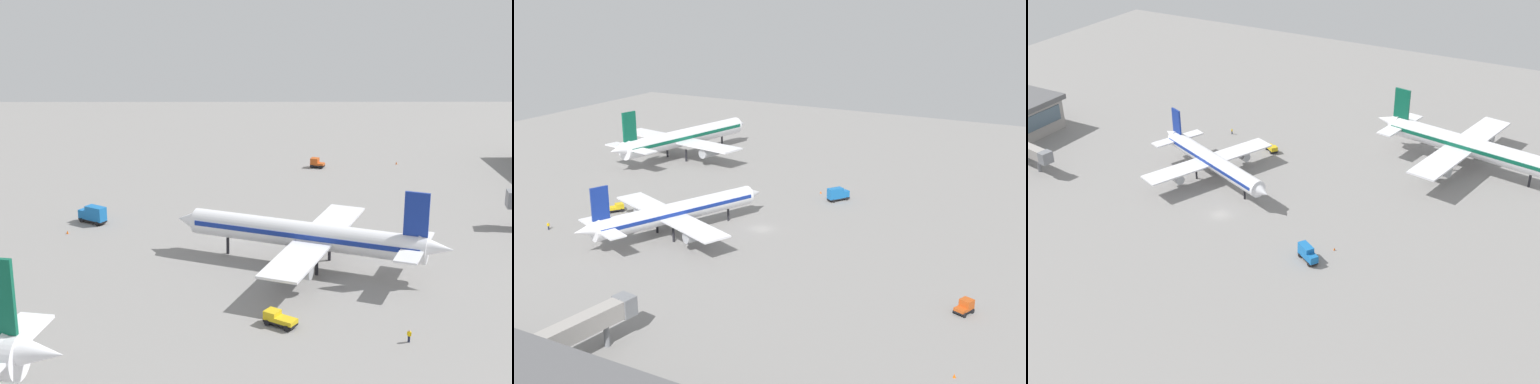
# 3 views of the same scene
# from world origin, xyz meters

# --- Properties ---
(ground) EXTENTS (288.00, 288.00, 0.00)m
(ground) POSITION_xyz_m (0.00, 0.00, 0.00)
(ground) COLOR gray
(airplane_at_gate) EXTENTS (45.94, 56.63, 17.31)m
(airplane_at_gate) POSITION_xyz_m (-52.32, 44.00, 6.29)
(airplane_at_gate) COLOR white
(airplane_at_gate) RESTS_ON ground
(airplane_taxiing) EXTENTS (36.11, 43.70, 13.95)m
(airplane_taxiing) POSITION_xyz_m (-14.51, -11.88, 5.07)
(airplane_taxiing) COLOR white
(airplane_taxiing) RESTS_ON ground
(pushback_tractor) EXTENTS (4.08, 4.69, 1.90)m
(pushback_tractor) POSITION_xyz_m (-36.09, -6.56, 0.97)
(pushback_tractor) COLOR black
(pushback_tractor) RESTS_ON ground
(catering_truck) EXTENTS (4.64, 5.73, 3.30)m
(catering_truck) POSITION_xyz_m (6.93, 26.59, 1.70)
(catering_truck) COLOR black
(catering_truck) RESTS_ON ground
(baggage_tug) EXTENTS (3.14, 3.67, 2.30)m
(baggage_tug) POSITION_xyz_m (48.65, -18.26, 1.16)
(baggage_tug) COLOR black
(baggage_tug) RESTS_ON ground
(ground_crew_worker) EXTENTS (0.52, 0.52, 1.67)m
(ground_crew_worker) POSITION_xyz_m (-40.89, -22.91, 0.85)
(ground_crew_worker) COLOR #1E2338
(ground_crew_worker) RESTS_ON ground
(jet_bridge) EXTENTS (5.90, 21.07, 6.74)m
(jet_bridge) POSITION_xyz_m (3.49, -59.31, 5.14)
(jet_bridge) COLOR #9E9993
(jet_bridge) RESTS_ON ground
(safety_cone_near_gate) EXTENTS (0.44, 0.44, 0.60)m
(safety_cone_near_gate) POSITION_xyz_m (51.79, -37.98, 0.30)
(safety_cone_near_gate) COLOR #EA590C
(safety_cone_near_gate) RESTS_ON ground
(safety_cone_mid_apron) EXTENTS (0.44, 0.44, 0.60)m
(safety_cone_mid_apron) POSITION_xyz_m (0.84, 30.07, 0.30)
(safety_cone_mid_apron) COLOR #EA590C
(safety_cone_mid_apron) RESTS_ON ground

